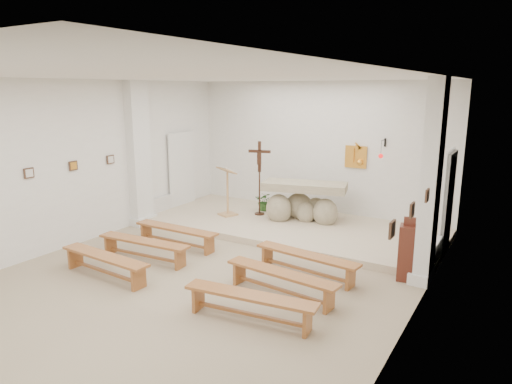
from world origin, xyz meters
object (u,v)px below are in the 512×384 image
Objects in this scene: bench_right_front at (306,259)px; bench_left_third at (105,261)px; altar at (303,204)px; lectern at (227,191)px; bench_left_front at (176,232)px; bench_right_third at (250,301)px; bench_left_second at (144,245)px; bench_right_second at (281,278)px; donation_pedestal at (407,252)px; crucifix_stand at (259,173)px.

bench_right_front is 1.00× the size of bench_left_third.
lectern is (-1.83, -0.61, 0.24)m from altar.
bench_left_front is (-1.66, -2.77, -0.23)m from altar.
bench_left_front is 0.99× the size of bench_right_third.
bench_left_second and bench_right_second have the same top height.
bench_left_third is at bearing -90.39° from bench_left_front.
donation_pedestal is at bearing 33.10° from bench_left_third.
bench_left_second is at bearing -90.39° from bench_left_front.
bench_right_third is (2.56, -4.57, -0.92)m from crucifix_stand.
bench_right_second is 1.00× the size of bench_right_third.
bench_right_second is (3.05, 0.00, 0.00)m from bench_left_second.
altar is at bearing 38.50° from lectern.
bench_left_second is 1.00× the size of bench_left_third.
bench_right_third is at bearing -87.94° from altar.
bench_left_front is at bearing -173.56° from bench_right_front.
altar is at bearing 61.79° from bench_left_second.
bench_left_third is at bearing -159.87° from donation_pedestal.
altar is 1.06× the size of bench_left_front.
bench_right_second and bench_left_third have the same top height.
lectern is 0.63× the size of bench_right_front.
bench_left_second is (-4.62, -1.72, -0.19)m from donation_pedestal.
altar reaches higher than bench_right_front.
lectern reaches higher than bench_right_front.
bench_left_second and bench_right_third have the same top height.
crucifix_stand reaches higher than altar.
bench_left_second is (-1.66, -3.73, -0.23)m from altar.
bench_left_front is at bearing -65.24° from lectern.
crucifix_stand is at bearing 56.50° from lectern.
donation_pedestal is at bearing -48.55° from altar.
crucifix_stand reaches higher than donation_pedestal.
bench_right_third is at bearing -31.62° from lectern.
bench_right_second is at bearing -4.26° from bench_left_second.
bench_left_second is (-3.05, -0.96, 0.00)m from bench_right_front.
bench_right_second is at bearing -69.17° from crucifix_stand.
bench_left_front and bench_left_third have the same top height.
donation_pedestal is at bearing 32.28° from bench_right_front.
crucifix_stand is 3.80m from bench_right_front.
bench_left_third is (0.00, -0.96, 0.00)m from bench_left_second.
bench_right_second is at bearing -17.88° from bench_left_front.
bench_left_front is 0.99× the size of bench_right_second.
lectern is at bearing 153.73° from donation_pedestal.
bench_right_front is 1.92m from bench_right_third.
donation_pedestal is 0.57× the size of bench_right_front.
bench_right_front and bench_left_second have the same top height.
bench_right_front and bench_left_third have the same top height.
donation_pedestal is (2.96, -2.01, -0.04)m from altar.
bench_right_third is at bearing -84.36° from bench_right_second.
bench_right_front is (2.56, -2.65, -0.92)m from crucifix_stand.
bench_left_third is (0.00, -1.92, 0.00)m from bench_left_front.
bench_left_second is 1.00× the size of bench_right_third.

